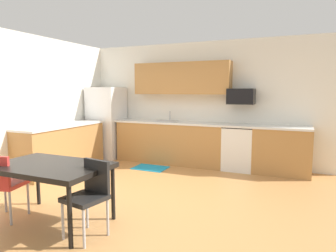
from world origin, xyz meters
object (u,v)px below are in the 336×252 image
oven_range (239,148)px  chair_far_side (2,182)px  refrigerator (107,122)px  microwave (241,96)px  chair_near_table (90,192)px  dining_table (50,169)px

oven_range → chair_far_side: oven_range is taller
refrigerator → oven_range: (3.21, 0.08, -0.40)m
oven_range → microwave: size_ratio=1.69×
microwave → chair_far_side: bearing=-120.4°
oven_range → chair_far_side: bearing=-121.1°
refrigerator → microwave: refrigerator is taller
microwave → chair_near_table: (-0.99, -3.66, -1.01)m
oven_range → dining_table: oven_range is taller
dining_table → chair_near_table: chair_near_table is taller
refrigerator → dining_table: refrigerator is taller
oven_range → chair_far_side: (-2.23, -3.69, 0.05)m
dining_table → chair_far_side: (-0.59, -0.20, -0.17)m
refrigerator → chair_near_table: (2.22, -3.48, -0.35)m
chair_near_table → chair_far_side: same height
refrigerator → chair_far_side: refrigerator is taller
chair_near_table → chair_far_side: (-1.24, -0.13, 0.00)m
chair_far_side → oven_range: bearing=58.9°
refrigerator → microwave: size_ratio=3.17×
refrigerator → oven_range: bearing=1.4°
oven_range → chair_near_table: oven_range is taller
chair_far_side → dining_table: bearing=18.3°
microwave → chair_near_table: size_ratio=0.64×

